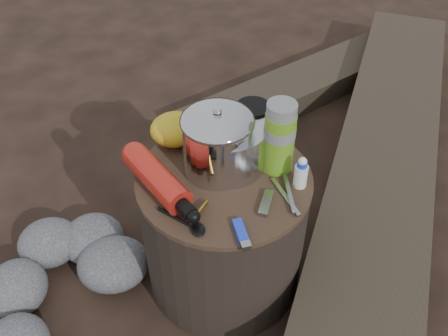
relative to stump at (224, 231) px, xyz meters
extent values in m
plane|color=black|center=(0.00, 0.00, -0.22)|extent=(60.00, 60.00, 0.00)
cylinder|color=black|center=(0.00, 0.00, 0.00)|extent=(0.48, 0.48, 0.44)
cube|color=#362D23|center=(0.72, 0.39, -0.13)|extent=(1.35, 2.00, 0.18)
cube|color=#362D23|center=(0.57, 0.96, -0.17)|extent=(1.31, 0.79, 0.11)
cylinder|color=silver|center=(0.02, 0.06, 0.29)|extent=(0.22, 0.22, 0.13)
cylinder|color=silver|center=(-0.01, 0.04, 0.32)|extent=(0.19, 0.19, 0.19)
cylinder|color=#67A41F|center=(0.15, 0.02, 0.33)|extent=(0.08, 0.08, 0.21)
cylinder|color=black|center=(0.10, 0.12, 0.29)|extent=(0.09, 0.09, 0.14)
ellipsoid|color=yellow|center=(-0.11, 0.17, 0.27)|extent=(0.14, 0.12, 0.10)
cube|color=navy|center=(0.00, 0.16, 0.29)|extent=(0.10, 0.03, 0.13)
cube|color=blue|center=(0.00, -0.20, 0.23)|extent=(0.03, 0.09, 0.02)
cube|color=#9F9FA4|center=(0.09, -0.12, 0.23)|extent=(0.06, 0.09, 0.01)
cylinder|color=white|center=(0.19, -0.07, 0.27)|extent=(0.04, 0.04, 0.09)
camera|label=1|loc=(-0.19, -1.00, 1.19)|focal=41.19mm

